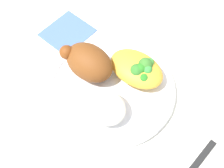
% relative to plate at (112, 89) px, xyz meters
% --- Properties ---
extents(ground_plane, '(2.00, 2.00, 0.00)m').
position_rel_plate_xyz_m(ground_plane, '(0.00, 0.00, -0.01)').
color(ground_plane, white).
extents(plate, '(0.25, 0.25, 0.02)m').
position_rel_plate_xyz_m(plate, '(0.00, 0.00, 0.00)').
color(plate, white).
rests_on(plate, ground_plane).
extents(roasted_chicken, '(0.11, 0.07, 0.07)m').
position_rel_plate_xyz_m(roasted_chicken, '(0.06, 0.01, 0.04)').
color(roasted_chicken, brown).
rests_on(roasted_chicken, plate).
extents(rice_pile, '(0.08, 0.07, 0.04)m').
position_rel_plate_xyz_m(rice_pile, '(-0.02, 0.05, 0.03)').
color(rice_pile, silver).
rests_on(rice_pile, plate).
extents(mac_cheese_with_broccoli, '(0.12, 0.08, 0.05)m').
position_rel_plate_xyz_m(mac_cheese_with_broccoli, '(-0.02, -0.05, 0.03)').
color(mac_cheese_with_broccoli, gold).
rests_on(mac_cheese_with_broccoli, plate).
extents(fork, '(0.03, 0.14, 0.01)m').
position_rel_plate_xyz_m(fork, '(-0.16, 0.01, -0.01)').
color(fork, silver).
rests_on(fork, ground_plane).
extents(napkin, '(0.10, 0.11, 0.00)m').
position_rel_plate_xyz_m(napkin, '(0.18, -0.06, -0.01)').
color(napkin, '#47669E').
rests_on(napkin, ground_plane).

